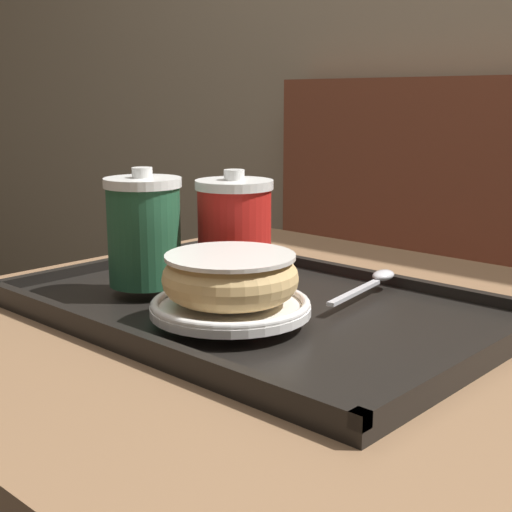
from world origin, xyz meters
TOP-DOWN VIEW (x-y plane):
  - booth_bench at (-0.19, 0.87)m, footprint 1.31×0.44m
  - cafe_table at (0.00, 0.00)m, footprint 0.76×0.75m
  - serving_tray at (-0.02, -0.02)m, footprint 0.51×0.34m
  - coffee_cup_front at (-0.14, -0.08)m, footprint 0.08×0.08m
  - coffee_cup_rear at (-0.08, 0.01)m, footprint 0.09×0.09m
  - plate_with_chocolate_donut at (0.01, -0.09)m, footprint 0.15×0.15m
  - donut_chocolate_glazed at (0.01, -0.09)m, footprint 0.13×0.13m
  - spoon at (0.05, 0.10)m, footprint 0.04×0.14m

SIDE VIEW (x-z plane):
  - booth_bench at x=-0.19m, z-range -0.18..0.82m
  - cafe_table at x=0.00m, z-range 0.17..0.90m
  - serving_tray at x=-0.02m, z-range 0.72..0.75m
  - spoon at x=0.05m, z-range 0.75..0.76m
  - plate_with_chocolate_donut at x=0.01m, z-range 0.75..0.77m
  - donut_chocolate_glazed at x=0.01m, z-range 0.77..0.81m
  - coffee_cup_rear at x=-0.08m, z-range 0.75..0.87m
  - coffee_cup_front at x=-0.14m, z-range 0.75..0.88m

